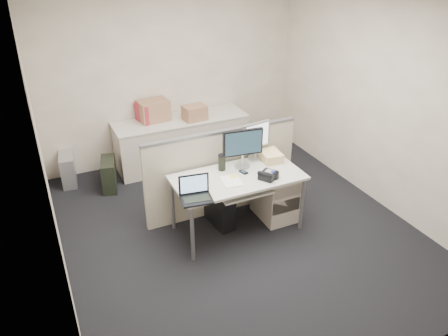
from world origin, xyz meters
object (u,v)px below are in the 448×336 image
laptop (196,190)px  desk_phone (268,175)px  desk (238,181)px  monitor_main (243,149)px

laptop → desk_phone: 0.93m
desk → laptop: size_ratio=4.61×
monitor_main → laptop: size_ratio=1.49×
monitor_main → laptop: bearing=-141.9°
monitor_main → laptop: 0.90m
desk → desk_phone: (0.30, -0.18, 0.10)m
desk → monitor_main: size_ratio=3.10×
desk → laptop: (-0.62, -0.28, 0.19)m
monitor_main → laptop: monitor_main is taller
laptop → desk_phone: size_ratio=1.56×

